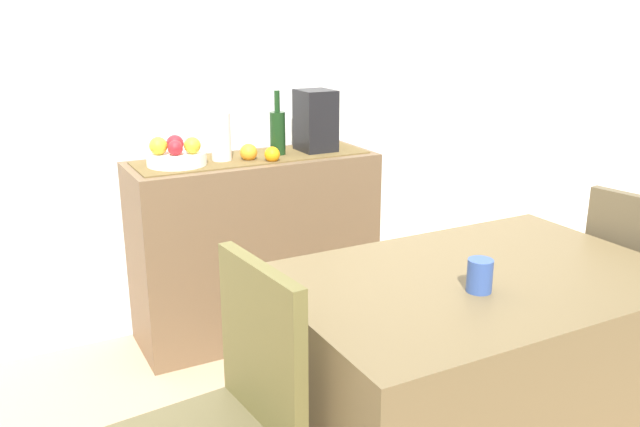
% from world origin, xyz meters
% --- Properties ---
extents(ground_plane, '(6.40, 6.40, 0.02)m').
position_xyz_m(ground_plane, '(0.00, 0.00, -0.01)').
color(ground_plane, tan).
rests_on(ground_plane, ground).
extents(room_wall_rear, '(6.40, 0.06, 2.70)m').
position_xyz_m(room_wall_rear, '(0.00, 1.18, 1.35)').
color(room_wall_rear, white).
rests_on(room_wall_rear, ground).
extents(sideboard_console, '(1.15, 0.42, 0.87)m').
position_xyz_m(sideboard_console, '(-0.06, 0.92, 0.43)').
color(sideboard_console, brown).
rests_on(sideboard_console, ground).
extents(table_runner, '(1.08, 0.32, 0.01)m').
position_xyz_m(table_runner, '(-0.06, 0.92, 0.87)').
color(table_runner, brown).
rests_on(table_runner, sideboard_console).
extents(fruit_bowl, '(0.26, 0.26, 0.06)m').
position_xyz_m(fruit_bowl, '(-0.42, 0.92, 0.90)').
color(fruit_bowl, white).
rests_on(fruit_bowl, table_runner).
extents(apple_upper, '(0.07, 0.07, 0.07)m').
position_xyz_m(apple_upper, '(-0.42, 0.93, 0.97)').
color(apple_upper, red).
rests_on(apple_upper, fruit_bowl).
extents(apple_right, '(0.08, 0.08, 0.08)m').
position_xyz_m(apple_right, '(-0.50, 0.90, 0.97)').
color(apple_right, gold).
rests_on(apple_right, fruit_bowl).
extents(apple_left, '(0.07, 0.07, 0.07)m').
position_xyz_m(apple_left, '(-0.37, 0.85, 0.97)').
color(apple_left, gold).
rests_on(apple_left, fruit_bowl).
extents(apple_front, '(0.06, 0.06, 0.06)m').
position_xyz_m(apple_front, '(-0.44, 0.86, 0.96)').
color(apple_front, red).
rests_on(apple_front, fruit_bowl).
extents(wine_bottle, '(0.07, 0.07, 0.30)m').
position_xyz_m(wine_bottle, '(0.07, 0.92, 0.98)').
color(wine_bottle, '#153314').
rests_on(wine_bottle, sideboard_console).
extents(coffee_maker, '(0.16, 0.18, 0.30)m').
position_xyz_m(coffee_maker, '(0.27, 0.92, 1.02)').
color(coffee_maker, black).
rests_on(coffee_maker, sideboard_console).
extents(ceramic_vase, '(0.09, 0.09, 0.22)m').
position_xyz_m(ceramic_vase, '(-0.21, 0.92, 0.98)').
color(ceramic_vase, silver).
rests_on(ceramic_vase, sideboard_console).
extents(orange_loose_far, '(0.08, 0.08, 0.08)m').
position_xyz_m(orange_loose_far, '(-0.10, 0.87, 0.91)').
color(orange_loose_far, orange).
rests_on(orange_loose_far, sideboard_console).
extents(orange_loose_mid, '(0.07, 0.07, 0.07)m').
position_xyz_m(orange_loose_mid, '(-0.02, 0.80, 0.90)').
color(orange_loose_mid, orange).
rests_on(orange_loose_mid, sideboard_console).
extents(dining_table, '(1.23, 0.81, 0.74)m').
position_xyz_m(dining_table, '(0.12, -0.43, 0.37)').
color(dining_table, brown).
rests_on(dining_table, ground).
extents(coffee_cup, '(0.07, 0.07, 0.10)m').
position_xyz_m(coffee_cup, '(0.04, -0.53, 0.79)').
color(coffee_cup, '#304B90').
rests_on(coffee_cup, dining_table).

